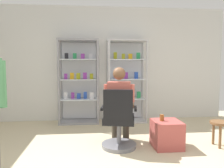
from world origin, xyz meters
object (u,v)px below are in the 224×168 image
(storage_crate, at_px, (167,134))
(wooden_stool, at_px, (220,127))
(office_chair, at_px, (119,124))
(display_cabinet_left, at_px, (79,81))
(seated_shopkeeper, at_px, (119,102))
(display_cabinet_right, at_px, (126,81))
(tea_glass, at_px, (162,118))

(storage_crate, distance_m, wooden_stool, 0.89)
(office_chair, relative_size, storage_crate, 2.12)
(display_cabinet_left, height_order, seated_shopkeeper, display_cabinet_left)
(display_cabinet_right, distance_m, office_chair, 1.83)
(display_cabinet_right, distance_m, storage_crate, 1.91)
(display_cabinet_right, height_order, storage_crate, display_cabinet_right)
(seated_shopkeeper, distance_m, wooden_stool, 1.68)
(display_cabinet_right, bearing_deg, seated_shopkeeper, -103.28)
(display_cabinet_right, relative_size, wooden_stool, 4.64)
(storage_crate, height_order, tea_glass, tea_glass)
(office_chair, height_order, wooden_stool, office_chair)
(office_chair, height_order, tea_glass, office_chair)
(display_cabinet_left, distance_m, wooden_stool, 3.01)
(seated_shopkeeper, distance_m, storage_crate, 0.91)
(office_chair, distance_m, storage_crate, 0.80)
(seated_shopkeeper, height_order, wooden_stool, seated_shopkeeper)
(office_chair, xyz_separation_m, storage_crate, (0.78, -0.02, -0.18))
(seated_shopkeeper, relative_size, storage_crate, 2.85)
(display_cabinet_right, bearing_deg, storage_crate, -77.51)
(display_cabinet_left, relative_size, office_chair, 1.98)
(office_chair, bearing_deg, wooden_stool, -2.31)
(display_cabinet_left, relative_size, storage_crate, 4.20)
(display_cabinet_right, distance_m, seated_shopkeeper, 1.60)
(tea_glass, xyz_separation_m, wooden_stool, (0.95, -0.07, -0.15))
(display_cabinet_right, relative_size, tea_glass, 18.90)
(display_cabinet_left, bearing_deg, tea_glass, -50.45)
(storage_crate, distance_m, tea_glass, 0.28)
(office_chair, relative_size, tea_glass, 9.55)
(display_cabinet_right, xyz_separation_m, storage_crate, (0.38, -1.72, -0.75))
(storage_crate, xyz_separation_m, tea_glass, (-0.08, 0.02, 0.27))
(display_cabinet_left, xyz_separation_m, wooden_stool, (2.36, -1.77, -0.63))
(tea_glass, bearing_deg, storage_crate, -11.76)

